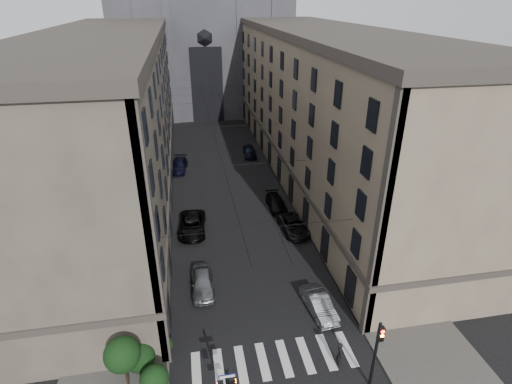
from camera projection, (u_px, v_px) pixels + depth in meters
sidewalk_left at (146, 183)px, 52.88m from camera, size 7.00×80.00×0.15m
sidewalk_right at (298, 172)px, 56.25m from camera, size 7.00×80.00×0.15m
zebra_crossing at (274, 360)px, 27.22m from camera, size 11.00×3.20×0.01m
building_left at (111, 115)px, 48.32m from camera, size 13.60×60.60×18.85m
building_right at (323, 106)px, 52.64m from camera, size 13.60×60.60×18.85m
gothic_tower at (201, 21)px, 81.17m from camera, size 35.00×23.00×58.00m
traffic_light_right at (377, 348)px, 23.95m from camera, size 0.34×0.50×5.20m
shrub_cluster at (139, 359)px, 25.03m from camera, size 3.90×4.40×3.90m
tram_wires at (223, 127)px, 51.08m from camera, size 14.00×60.00×0.43m
car_left_near at (203, 282)px, 33.35m from camera, size 1.91×4.63×1.57m
car_left_midnear at (192, 223)px, 42.39m from camera, size 1.99×4.31×1.37m
car_left_midfar at (192, 225)px, 41.72m from camera, size 3.09×5.99×1.61m
car_left_far at (179, 166)px, 56.43m from camera, size 2.84×5.54×1.54m
car_right_near at (319, 304)px, 31.07m from camera, size 2.06×4.59×1.46m
car_right_midnear at (293, 226)px, 41.78m from camera, size 2.68×5.25×1.42m
car_right_midfar at (276, 203)px, 46.48m from camera, size 1.92×4.64×1.34m
car_right_far at (250, 151)px, 61.65m from camera, size 2.08×4.64×1.55m
pedestrian at (340, 354)px, 26.40m from camera, size 0.57×0.78×1.95m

